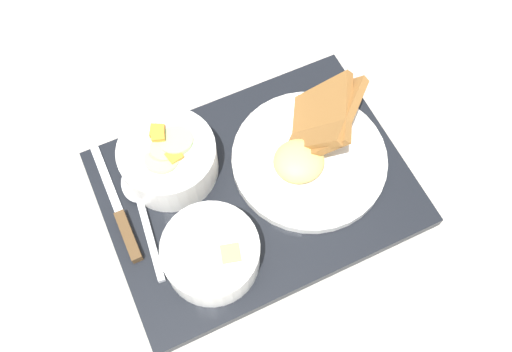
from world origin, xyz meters
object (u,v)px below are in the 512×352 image
object	(u,v)px
bowl_soup	(211,253)
knife	(123,222)
spoon	(139,198)
plate_main	(310,148)
bowl_salad	(169,158)

from	to	relation	value
bowl_soup	knife	bearing A→B (deg)	130.49
knife	spoon	bearing A→B (deg)	-52.51
bowl_soup	spoon	distance (m)	0.13
knife	spoon	xyz separation A→B (m)	(0.03, 0.02, 0.00)
plate_main	spoon	xyz separation A→B (m)	(-0.23, 0.04, -0.01)
spoon	bowl_salad	bearing A→B (deg)	-60.04
bowl_salad	spoon	size ratio (longest dim) A/B	0.77
bowl_salad	knife	world-z (taller)	bowl_salad
plate_main	bowl_soup	bearing A→B (deg)	-157.11
bowl_salad	knife	distance (m)	0.10
bowl_salad	bowl_soup	xyz separation A→B (m)	(-0.00, -0.14, -0.00)
bowl_salad	knife	size ratio (longest dim) A/B	0.69
knife	spoon	world-z (taller)	same
plate_main	knife	world-z (taller)	plate_main
bowl_salad	spoon	world-z (taller)	bowl_salad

